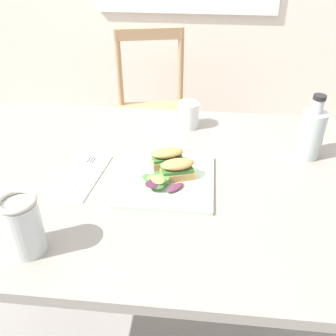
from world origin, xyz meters
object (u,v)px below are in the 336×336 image
Objects in this scene: mason_jar_iced_tea at (24,227)px; plate_lunch at (167,181)px; sandwich_half_front at (177,169)px; fork_on_napkin at (84,171)px; bottle_cold_brew at (311,136)px; chair_wooden_far at (153,113)px; dining_table at (142,207)px; cup_extra_side at (188,115)px; sandwich_half_back at (167,157)px.

plate_lunch is at bearing 45.56° from mason_jar_iced_tea.
fork_on_napkin is (-0.27, 0.01, -0.03)m from sandwich_half_front.
sandwich_half_front is at bearing 23.15° from plate_lunch.
plate_lunch is 0.46m from bottle_cold_brew.
chair_wooden_far is 1.05m from fork_on_napkin.
dining_table is at bearing 3.97° from fork_on_napkin.
cup_extra_side reaches higher than dining_table.
chair_wooden_far is 6.16× the size of mason_jar_iced_tea.
chair_wooden_far is at bearing 107.96° from cup_extra_side.
cup_extra_side is at bearing 63.06° from mason_jar_iced_tea.
sandwich_half_front is (0.11, -0.02, 0.16)m from dining_table.
sandwich_half_front reaches higher than fork_on_napkin.
dining_table is at bearing 157.85° from plate_lunch.
sandwich_half_back is 0.43m from bottle_cold_brew.
chair_wooden_far is 4.68× the size of fork_on_napkin.
sandwich_half_front is 1.00× the size of sandwich_half_back.
bottle_cold_brew reaches higher than sandwich_half_back.
cup_extra_side is (0.04, 0.27, 0.01)m from sandwich_half_back.
fork_on_napkin is 1.32× the size of mason_jar_iced_tea.
bottle_cold_brew is at bearing -54.72° from chair_wooden_far.
fork_on_napkin is 0.94× the size of bottle_cold_brew.
sandwich_half_back is 0.24m from fork_on_napkin.
dining_table is at bearing -110.94° from cup_extra_side.
fork_on_napkin is at bearing 178.18° from sandwich_half_front.
bottle_cold_brew reaches higher than sandwich_half_front.
bottle_cold_brew is at bearing -22.49° from cup_extra_side.
sandwich_half_back is (-0.01, 0.07, 0.03)m from plate_lunch.
cup_extra_side reaches higher than plate_lunch.
plate_lunch is 1.83× the size of mason_jar_iced_tea.
bottle_cold_brew is 0.41m from cup_extra_side.
bottle_cold_brew is at bearing 15.27° from sandwich_half_back.
chair_wooden_far is 4.38× the size of bottle_cold_brew.
fork_on_napkin is 0.42m from cup_extra_side.
fork_on_napkin is (-0.24, -0.05, -0.03)m from sandwich_half_back.
mason_jar_iced_tea reaches higher than dining_table.
bottle_cold_brew reaches higher than chair_wooden_far.
dining_table is 0.19m from sandwich_half_front.
dining_table is 0.42m from mason_jar_iced_tea.
fork_on_napkin is 0.68m from bottle_cold_brew.
plate_lunch reaches higher than dining_table.
sandwich_half_back is 0.27m from cup_extra_side.
dining_table is at bearing -154.00° from sandwich_half_back.
mason_jar_iced_tea is 1.59× the size of cup_extra_side.
fork_on_napkin is (-0.06, -1.01, 0.30)m from chair_wooden_far.
chair_wooden_far is 8.58× the size of sandwich_half_back.
dining_table is 12.71× the size of sandwich_half_front.
chair_wooden_far is at bearing 86.05° from mason_jar_iced_tea.
plate_lunch is at bearing -156.23° from bottle_cold_brew.
plate_lunch is 0.40m from mason_jar_iced_tea.
sandwich_half_back is at bearing 94.31° from plate_lunch.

